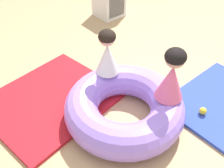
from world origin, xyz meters
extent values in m
plane|color=tan|center=(0.00, 0.00, 0.00)|extent=(8.00, 8.00, 0.00)
cube|color=#B21923|center=(-0.46, 0.77, 0.02)|extent=(1.55, 1.40, 0.04)
cube|color=#2D47B7|center=(1.03, -0.53, 0.02)|extent=(1.24, 0.95, 0.04)
torus|color=#9975EA|center=(0.00, 0.02, 0.18)|extent=(1.25, 1.25, 0.35)
cone|color=#E5608E|center=(0.32, -0.26, 0.53)|extent=(0.39, 0.39, 0.37)
sphere|color=tan|center=(0.32, -0.26, 0.80)|extent=(0.18, 0.18, 0.18)
ellipsoid|color=black|center=(0.32, -0.26, 0.82)|extent=(0.20, 0.20, 0.16)
cone|color=white|center=(0.11, 0.43, 0.52)|extent=(0.37, 0.37, 0.34)
sphere|color=#DBAD89|center=(0.11, 0.43, 0.77)|extent=(0.17, 0.17, 0.17)
ellipsoid|color=black|center=(0.11, 0.43, 0.79)|extent=(0.18, 0.18, 0.14)
sphere|color=yellow|center=(0.68, -0.49, 0.08)|extent=(0.08, 0.08, 0.08)
cube|color=silver|center=(1.47, 2.07, 0.28)|extent=(0.44, 0.44, 0.56)
cube|color=#2D2D33|center=(1.47, 1.95, 0.28)|extent=(0.34, 0.20, 0.44)
camera|label=1|loc=(-1.29, -1.33, 2.09)|focal=41.14mm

